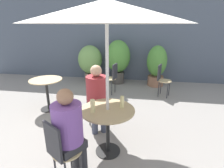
# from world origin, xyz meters

# --- Properties ---
(ground_plane) EXTENTS (20.00, 20.00, 0.00)m
(ground_plane) POSITION_xyz_m (0.00, 0.00, 0.00)
(ground_plane) COLOR gray
(storefront_wall) EXTENTS (10.00, 0.06, 3.00)m
(storefront_wall) POSITION_xyz_m (0.00, 4.08, 1.50)
(storefront_wall) COLOR #4C5666
(storefront_wall) RESTS_ON ground_plane
(cafe_table_near) EXTENTS (0.78, 0.78, 0.73)m
(cafe_table_near) POSITION_xyz_m (0.21, 0.20, 0.57)
(cafe_table_near) COLOR black
(cafe_table_near) RESTS_ON ground_plane
(cafe_table_far) EXTENTS (0.71, 0.71, 0.73)m
(cafe_table_far) POSITION_xyz_m (-1.41, 1.41, 0.55)
(cafe_table_far) COLOR black
(cafe_table_far) RESTS_ON ground_plane
(bistro_chair_0) EXTENTS (0.40, 0.41, 0.87)m
(bistro_chair_0) POSITION_xyz_m (-0.15, 0.91, 0.53)
(bistro_chair_0) COLOR tan
(bistro_chair_0) RESTS_ON ground_plane
(bistro_chair_1) EXTENTS (0.41, 0.41, 0.87)m
(bistro_chair_1) POSITION_xyz_m (-0.22, -0.47, 0.53)
(bistro_chair_1) COLOR tan
(bistro_chair_1) RESTS_ON ground_plane
(bistro_chair_2) EXTENTS (0.40, 0.38, 0.87)m
(bistro_chair_2) POSITION_xyz_m (1.25, 2.68, 0.53)
(bistro_chair_2) COLOR tan
(bistro_chair_2) RESTS_ON ground_plane
(bistro_chair_3) EXTENTS (0.39, 0.37, 0.87)m
(bistro_chair_3) POSITION_xyz_m (-0.10, 2.60, 0.53)
(bistro_chair_3) COLOR tan
(bistro_chair_3) RESTS_ON ground_plane
(seated_person_0) EXTENTS (0.44, 0.45, 1.23)m
(seated_person_0) POSITION_xyz_m (-0.09, 0.79, 0.73)
(seated_person_0) COLOR #42475B
(seated_person_0) RESTS_ON ground_plane
(seated_person_1) EXTENTS (0.43, 0.44, 1.23)m
(seated_person_1) POSITION_xyz_m (-0.14, -0.35, 0.73)
(seated_person_1) COLOR #2D2D33
(seated_person_1) RESTS_ON ground_plane
(beer_glass_0) EXTENTS (0.06, 0.06, 0.18)m
(beer_glass_0) POSITION_xyz_m (0.02, 0.10, 0.82)
(beer_glass_0) COLOR beige
(beer_glass_0) RESTS_ON cafe_table_near
(beer_glass_1) EXTENTS (0.06, 0.06, 0.18)m
(beer_glass_1) POSITION_xyz_m (0.41, 0.30, 0.82)
(beer_glass_1) COLOR beige
(beer_glass_1) RESTS_ON cafe_table_near
(potted_plant_0) EXTENTS (0.80, 0.80, 1.25)m
(potted_plant_0) POSITION_xyz_m (-1.01, 3.59, 0.73)
(potted_plant_0) COLOR slate
(potted_plant_0) RESTS_ON ground_plane
(potted_plant_1) EXTENTS (0.79, 0.79, 1.43)m
(potted_plant_1) POSITION_xyz_m (-0.07, 3.61, 0.84)
(potted_plant_1) COLOR #47423D
(potted_plant_1) RESTS_ON ground_plane
(potted_plant_2) EXTENTS (0.62, 0.62, 1.29)m
(potted_plant_2) POSITION_xyz_m (1.17, 3.54, 0.69)
(potted_plant_2) COLOR #93664C
(potted_plant_2) RESTS_ON ground_plane
(umbrella) EXTENTS (2.04, 2.04, 2.17)m
(umbrella) POSITION_xyz_m (0.21, 0.20, 2.03)
(umbrella) COLOR silver
(umbrella) RESTS_ON ground_plane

